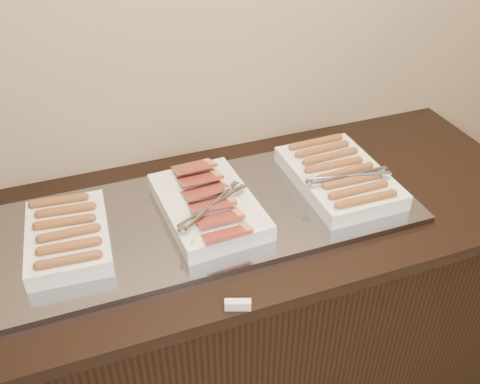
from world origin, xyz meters
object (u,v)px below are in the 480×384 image
warming_tray (213,214)px  dish_left (68,236)px  dish_center (208,205)px  counter (219,317)px  dish_right (339,176)px

warming_tray → dish_left: 0.41m
dish_left → dish_center: (0.40, -0.00, 0.00)m
counter → dish_right: dish_right is taller
warming_tray → dish_right: dish_right is taller
counter → dish_right: (0.41, -0.00, 0.50)m
dish_left → warming_tray: bearing=3.8°
counter → warming_tray: size_ratio=1.72×
dish_left → dish_center: dish_center is taller
dish_left → dish_right: dish_right is taller
dish_left → dish_center: bearing=3.2°
warming_tray → dish_left: bearing=180.0°
warming_tray → dish_center: size_ratio=2.96×
dish_left → dish_right: 0.83m
warming_tray → dish_right: 0.42m
warming_tray → dish_right: (0.41, -0.00, 0.04)m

